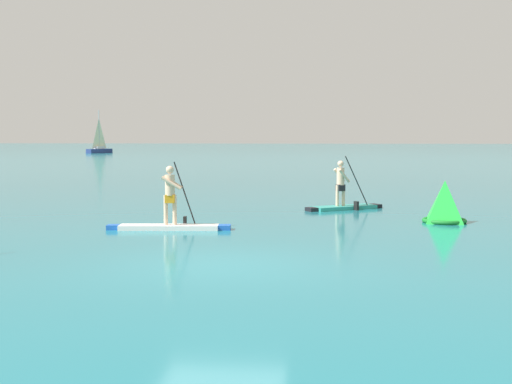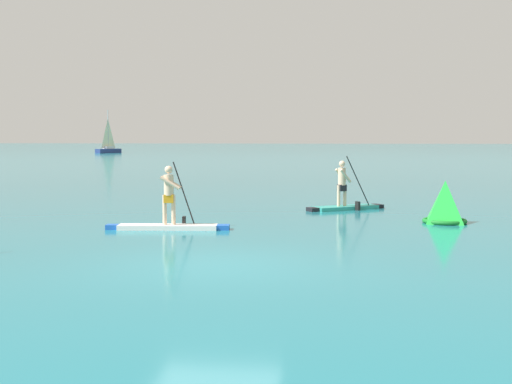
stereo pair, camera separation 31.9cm
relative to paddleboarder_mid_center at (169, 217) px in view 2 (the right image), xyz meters
The scene contains 5 objects.
ground 5.30m from the paddleboarder_mid_center, 66.06° to the right, with size 440.00×440.00×0.00m, color #1E727F.
paddleboarder_mid_center is the anchor object (origin of this frame).
paddleboarder_far_right 7.39m from the paddleboarder_mid_center, 50.51° to the left, with size 2.65×1.97×1.86m.
race_marker_buoy 7.89m from the paddleboarder_mid_center, 17.20° to the left, with size 1.47×1.47×1.22m.
sailboat_left_horizon 86.88m from the paddleboarder_mid_center, 110.02° to the left, with size 2.92×4.31×6.36m.
Camera 2 is at (2.46, -13.33, 2.50)m, focal length 49.06 mm.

